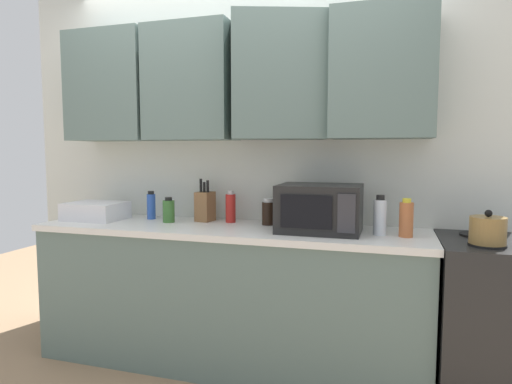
{
  "coord_description": "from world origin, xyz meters",
  "views": [
    {
      "loc": [
        0.98,
        -2.87,
        1.37
      ],
      "look_at": [
        0.17,
        -0.25,
        1.12
      ],
      "focal_mm": 30.79,
      "sensor_mm": 36.0,
      "label": 1
    }
  ],
  "objects_px": {
    "microwave": "(320,208)",
    "dish_rack": "(96,211)",
    "bottle_green_oil": "(169,211)",
    "bottle_clear_tall": "(380,216)",
    "knife_block": "(205,206)",
    "bottle_red_sauce": "(231,208)",
    "bottle_blue_cleaner": "(151,206)",
    "bottle_soy_dark": "(268,212)",
    "bottle_spice_jar": "(406,219)",
    "kettle": "(488,230)"
  },
  "relations": [
    {
      "from": "bottle_clear_tall",
      "to": "bottle_red_sauce",
      "type": "bearing_deg",
      "value": 169.71
    },
    {
      "from": "kettle",
      "to": "bottle_soy_dark",
      "type": "bearing_deg",
      "value": 166.35
    },
    {
      "from": "dish_rack",
      "to": "knife_block",
      "type": "distance_m",
      "value": 0.78
    },
    {
      "from": "bottle_soy_dark",
      "to": "bottle_spice_jar",
      "type": "distance_m",
      "value": 0.86
    },
    {
      "from": "dish_rack",
      "to": "knife_block",
      "type": "xyz_separation_m",
      "value": [
        0.76,
        0.16,
        0.04
      ]
    },
    {
      "from": "bottle_spice_jar",
      "to": "bottle_blue_cleaner",
      "type": "bearing_deg",
      "value": 174.57
    },
    {
      "from": "kettle",
      "to": "bottle_spice_jar",
      "type": "distance_m",
      "value": 0.41
    },
    {
      "from": "bottle_soy_dark",
      "to": "bottle_green_oil",
      "type": "bearing_deg",
      "value": -171.94
    },
    {
      "from": "bottle_blue_cleaner",
      "to": "bottle_spice_jar",
      "type": "relative_size",
      "value": 0.92
    },
    {
      "from": "knife_block",
      "to": "bottle_spice_jar",
      "type": "bearing_deg",
      "value": -8.2
    },
    {
      "from": "bottle_red_sauce",
      "to": "bottle_clear_tall",
      "type": "relative_size",
      "value": 0.93
    },
    {
      "from": "bottle_clear_tall",
      "to": "bottle_soy_dark",
      "type": "bearing_deg",
      "value": 167.83
    },
    {
      "from": "bottle_red_sauce",
      "to": "bottle_blue_cleaner",
      "type": "height_order",
      "value": "bottle_red_sauce"
    },
    {
      "from": "bottle_clear_tall",
      "to": "bottle_green_oil",
      "type": "bearing_deg",
      "value": 177.65
    },
    {
      "from": "bottle_spice_jar",
      "to": "bottle_soy_dark",
      "type": "bearing_deg",
      "value": 168.92
    },
    {
      "from": "bottle_green_oil",
      "to": "bottle_clear_tall",
      "type": "bearing_deg",
      "value": -2.35
    },
    {
      "from": "microwave",
      "to": "bottle_green_oil",
      "type": "bearing_deg",
      "value": 177.18
    },
    {
      "from": "knife_block",
      "to": "bottle_red_sauce",
      "type": "xyz_separation_m",
      "value": [
        0.18,
        0.0,
        -0.01
      ]
    },
    {
      "from": "bottle_soy_dark",
      "to": "knife_block",
      "type": "bearing_deg",
      "value": 177.21
    },
    {
      "from": "dish_rack",
      "to": "bottle_spice_jar",
      "type": "height_order",
      "value": "bottle_spice_jar"
    },
    {
      "from": "dish_rack",
      "to": "bottle_blue_cleaner",
      "type": "bearing_deg",
      "value": 20.44
    },
    {
      "from": "bottle_soy_dark",
      "to": "bottle_spice_jar",
      "type": "bearing_deg",
      "value": -11.08
    },
    {
      "from": "kettle",
      "to": "bottle_spice_jar",
      "type": "height_order",
      "value": "bottle_spice_jar"
    },
    {
      "from": "bottle_green_oil",
      "to": "bottle_blue_cleaner",
      "type": "bearing_deg",
      "value": 153.81
    },
    {
      "from": "microwave",
      "to": "bottle_red_sauce",
      "type": "xyz_separation_m",
      "value": [
        -0.62,
        0.17,
        -0.04
      ]
    },
    {
      "from": "microwave",
      "to": "bottle_clear_tall",
      "type": "bearing_deg",
      "value": -0.94
    },
    {
      "from": "microwave",
      "to": "bottle_clear_tall",
      "type": "distance_m",
      "value": 0.35
    },
    {
      "from": "kettle",
      "to": "microwave",
      "type": "bearing_deg",
      "value": 170.07
    },
    {
      "from": "dish_rack",
      "to": "bottle_spice_jar",
      "type": "bearing_deg",
      "value": -0.76
    },
    {
      "from": "microwave",
      "to": "dish_rack",
      "type": "relative_size",
      "value": 1.26
    },
    {
      "from": "bottle_green_oil",
      "to": "bottle_red_sauce",
      "type": "height_order",
      "value": "bottle_red_sauce"
    },
    {
      "from": "knife_block",
      "to": "bottle_blue_cleaner",
      "type": "relative_size",
      "value": 1.46
    },
    {
      "from": "bottle_green_oil",
      "to": "bottle_spice_jar",
      "type": "xyz_separation_m",
      "value": [
        1.51,
        -0.07,
        0.02
      ]
    },
    {
      "from": "dish_rack",
      "to": "bottle_blue_cleaner",
      "type": "xyz_separation_m",
      "value": [
        0.36,
        0.13,
        0.03
      ]
    },
    {
      "from": "bottle_soy_dark",
      "to": "bottle_clear_tall",
      "type": "relative_size",
      "value": 0.75
    },
    {
      "from": "kettle",
      "to": "microwave",
      "type": "height_order",
      "value": "microwave"
    },
    {
      "from": "bottle_soy_dark",
      "to": "microwave",
      "type": "bearing_deg",
      "value": -22.24
    },
    {
      "from": "dish_rack",
      "to": "bottle_blue_cleaner",
      "type": "distance_m",
      "value": 0.38
    },
    {
      "from": "bottle_red_sauce",
      "to": "bottle_soy_dark",
      "type": "xyz_separation_m",
      "value": [
        0.27,
        -0.02,
        -0.02
      ]
    },
    {
      "from": "bottle_green_oil",
      "to": "bottle_spice_jar",
      "type": "distance_m",
      "value": 1.51
    },
    {
      "from": "kettle",
      "to": "bottle_green_oil",
      "type": "distance_m",
      "value": 1.9
    },
    {
      "from": "kettle",
      "to": "bottle_blue_cleaner",
      "type": "relative_size",
      "value": 0.87
    },
    {
      "from": "bottle_clear_tall",
      "to": "dish_rack",
      "type": "bearing_deg",
      "value": 179.59
    },
    {
      "from": "bottle_green_oil",
      "to": "bottle_soy_dark",
      "type": "relative_size",
      "value": 0.98
    },
    {
      "from": "microwave",
      "to": "knife_block",
      "type": "relative_size",
      "value": 1.66
    },
    {
      "from": "bottle_green_oil",
      "to": "bottle_clear_tall",
      "type": "xyz_separation_m",
      "value": [
        1.37,
        -0.06,
        0.03
      ]
    },
    {
      "from": "bottle_blue_cleaner",
      "to": "bottle_clear_tall",
      "type": "xyz_separation_m",
      "value": [
        1.55,
        -0.15,
        0.01
      ]
    },
    {
      "from": "kettle",
      "to": "bottle_spice_jar",
      "type": "xyz_separation_m",
      "value": [
        -0.38,
        0.13,
        0.02
      ]
    },
    {
      "from": "bottle_red_sauce",
      "to": "bottle_blue_cleaner",
      "type": "relative_size",
      "value": 1.08
    },
    {
      "from": "bottle_green_oil",
      "to": "bottle_clear_tall",
      "type": "relative_size",
      "value": 0.74
    }
  ]
}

